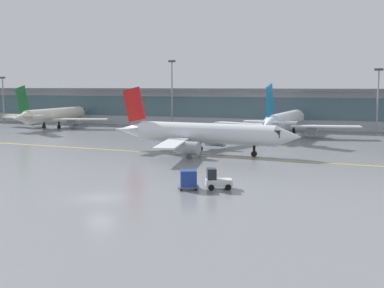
{
  "coord_description": "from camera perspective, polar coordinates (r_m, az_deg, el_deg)",
  "views": [
    {
      "loc": [
        23.95,
        -40.06,
        10.38
      ],
      "look_at": [
        1.92,
        19.29,
        3.0
      ],
      "focal_mm": 47.36,
      "sensor_mm": 36.0,
      "label": 1
    }
  ],
  "objects": [
    {
      "name": "baggage_tug",
      "position": [
        50.92,
        2.79,
        -4.1
      ],
      "size": [
        2.95,
        2.42,
        2.1
      ],
      "rotation": [
        0.0,
        0.0,
        0.43
      ],
      "color": "silver",
      "rests_on": "ground_plane"
    },
    {
      "name": "taxiing_regional_jet",
      "position": [
        76.92,
        1.26,
        1.17
      ],
      "size": [
        30.66,
        28.45,
        10.15
      ],
      "rotation": [
        0.0,
        0.0,
        -0.07
      ],
      "color": "silver",
      "rests_on": "ground_plane"
    },
    {
      "name": "apron_light_mast_0",
      "position": [
        149.59,
        -20.49,
        4.94
      ],
      "size": [
        1.8,
        0.36,
        12.67
      ],
      "color": "gray",
      "rests_on": "ground_plane"
    },
    {
      "name": "apron_light_mast_2",
      "position": [
        114.31,
        20.19,
        4.87
      ],
      "size": [
        1.8,
        0.36,
        13.9
      ],
      "color": "gray",
      "rests_on": "ground_plane"
    },
    {
      "name": "ground_plane",
      "position": [
        47.82,
        -10.31,
        -6.0
      ],
      "size": [
        400.0,
        400.0,
        0.0
      ],
      "primitive_type": "plane",
      "color": "slate"
    },
    {
      "name": "gate_airplane_1",
      "position": [
        104.35,
        10.44,
        2.6
      ],
      "size": [
        30.11,
        32.39,
        10.73
      ],
      "rotation": [
        0.0,
        0.0,
        1.52
      ],
      "color": "silver",
      "rests_on": "ground_plane"
    },
    {
      "name": "apron_light_mast_1",
      "position": [
        125.27,
        -2.27,
        5.98
      ],
      "size": [
        1.8,
        0.36,
        16.45
      ],
      "color": "gray",
      "rests_on": "ground_plane"
    },
    {
      "name": "gate_airplane_0",
      "position": [
        128.2,
        -15.23,
        3.16
      ],
      "size": [
        29.08,
        31.26,
        10.36
      ],
      "rotation": [
        0.0,
        0.0,
        1.61
      ],
      "color": "silver",
      "rests_on": "ground_plane"
    },
    {
      "name": "taxiway_centreline_stripe",
      "position": [
        75.25,
        1.03,
        -1.28
      ],
      "size": [
        109.78,
        7.65,
        0.01
      ],
      "primitive_type": "cube",
      "rotation": [
        0.0,
        0.0,
        -0.07
      ],
      "color": "yellow",
      "rests_on": "ground_plane"
    },
    {
      "name": "cargo_dolly_lead",
      "position": [
        50.64,
        -0.41,
        -3.97
      ],
      "size": [
        2.57,
        2.32,
        1.94
      ],
      "rotation": [
        0.0,
        0.0,
        0.43
      ],
      "color": "#595B60",
      "rests_on": "ground_plane"
    },
    {
      "name": "terminal_concourse",
      "position": [
        125.36,
        9.36,
        4.06
      ],
      "size": [
        217.08,
        11.0,
        9.6
      ],
      "color": "#B2B7BC",
      "rests_on": "ground_plane"
    }
  ]
}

